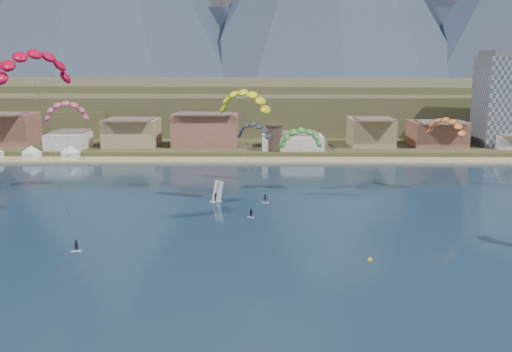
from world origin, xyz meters
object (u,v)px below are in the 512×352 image
at_px(apartment_tower, 509,99).
at_px(windsurfer, 217,195).
at_px(kitesurfer_yellow, 244,98).
at_px(watchtower, 274,137).
at_px(kitesurfer_green, 301,135).
at_px(buoy, 370,260).
at_px(kitesurfer_red, 33,61).

xyz_separation_m(apartment_tower, windsurfer, (-93.77, -74.49, -16.34)).
distance_m(apartment_tower, kitesurfer_yellow, 117.40).
relative_size(apartment_tower, watchtower, 3.72).
xyz_separation_m(apartment_tower, kitesurfer_green, (-75.13, -65.39, -4.33)).
height_order(watchtower, buoy, watchtower).
xyz_separation_m(apartment_tower, kitesurfer_yellow, (-87.56, -78.06, 4.78)).
bearing_deg(kitesurfer_green, buoy, -80.61).
distance_m(apartment_tower, kitesurfer_green, 99.69).
distance_m(kitesurfer_yellow, kitesurfer_green, 19.95).
xyz_separation_m(watchtower, kitesurfer_red, (-42.74, -82.71, 23.45)).
bearing_deg(watchtower, kitesurfer_yellow, -96.73).
bearing_deg(windsurfer, buoy, -54.74).
bearing_deg(apartment_tower, buoy, -121.13).
relative_size(kitesurfer_red, kitesurfer_green, 1.87).
relative_size(kitesurfer_red, buoy, 46.51).
relative_size(watchtower, kitesurfer_red, 0.25).
xyz_separation_m(kitesurfer_green, buoy, (7.66, -46.31, -13.37)).
height_order(kitesurfer_red, buoy, kitesurfer_red).
xyz_separation_m(watchtower, buoy, (12.53, -97.70, -6.24)).
relative_size(apartment_tower, kitesurfer_green, 1.76).
distance_m(apartment_tower, buoy, 131.69).
distance_m(kitesurfer_green, windsurfer, 23.98).
bearing_deg(watchtower, buoy, -82.69).
height_order(windsurfer, buoy, windsurfer).
height_order(watchtower, kitesurfer_green, kitesurfer_green).
relative_size(kitesurfer_yellow, windsurfer, 5.48).
bearing_deg(windsurfer, apartment_tower, 38.46).
height_order(apartment_tower, windsurfer, apartment_tower).
xyz_separation_m(apartment_tower, buoy, (-67.47, -111.70, -17.69)).
relative_size(watchtower, kitesurfer_green, 0.47).
height_order(kitesurfer_red, kitesurfer_yellow, kitesurfer_red).
relative_size(kitesurfer_green, buoy, 24.90).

